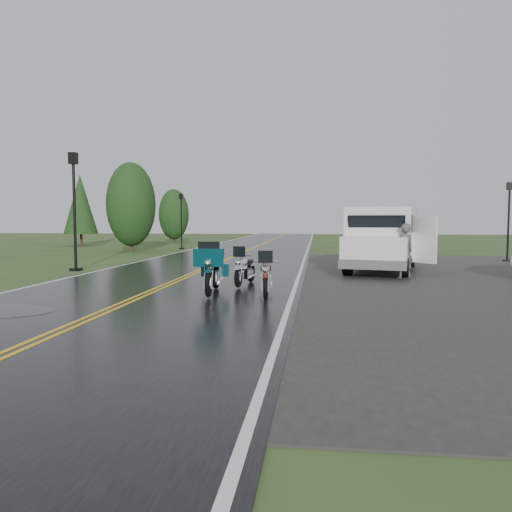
# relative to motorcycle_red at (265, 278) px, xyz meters

# --- Properties ---
(ground) EXTENTS (120.00, 120.00, 0.00)m
(ground) POSITION_rel_motorcycle_red_xyz_m (-3.19, -0.70, -0.57)
(ground) COLOR #2D471E
(ground) RESTS_ON ground
(road) EXTENTS (8.00, 100.00, 0.04)m
(road) POSITION_rel_motorcycle_red_xyz_m (-3.19, 9.30, -0.55)
(road) COLOR black
(road) RESTS_ON ground
(motorcycle_red) EXTENTS (0.88, 2.00, 1.15)m
(motorcycle_red) POSITION_rel_motorcycle_red_xyz_m (0.00, 0.00, 0.00)
(motorcycle_red) COLOR #5F130A
(motorcycle_red) RESTS_ON ground
(motorcycle_teal) EXTENTS (1.07, 2.41, 1.38)m
(motorcycle_teal) POSITION_rel_motorcycle_red_xyz_m (-1.40, 0.04, 0.12)
(motorcycle_teal) COLOR #05343B
(motorcycle_teal) RESTS_ON ground
(motorcycle_silver) EXTENTS (0.93, 2.01, 1.15)m
(motorcycle_silver) POSITION_rel_motorcycle_red_xyz_m (-0.96, 1.91, -0.00)
(motorcycle_silver) COLOR #B2B6BA
(motorcycle_silver) RESTS_ON ground
(van_white) EXTENTS (3.74, 6.68, 2.48)m
(van_white) POSITION_rel_motorcycle_red_xyz_m (2.31, 5.83, 0.66)
(van_white) COLOR silver
(van_white) RESTS_ON ground
(person_at_van) EXTENTS (0.79, 0.68, 1.83)m
(person_at_van) POSITION_rel_motorcycle_red_xyz_m (4.11, 5.15, 0.34)
(person_at_van) COLOR #4D4D52
(person_at_van) RESTS_ON ground
(lamp_post_near_left) EXTENTS (0.39, 0.39, 4.58)m
(lamp_post_near_left) POSITION_rel_motorcycle_red_xyz_m (-8.03, 6.35, 1.72)
(lamp_post_near_left) COLOR black
(lamp_post_near_left) RESTS_ON ground
(lamp_post_far_left) EXTENTS (0.32, 0.32, 3.77)m
(lamp_post_far_left) POSITION_rel_motorcycle_red_xyz_m (-7.85, 20.89, 1.31)
(lamp_post_far_left) COLOR black
(lamp_post_far_left) RESTS_ON ground
(lamp_post_far_right) EXTENTS (0.32, 0.32, 3.77)m
(lamp_post_far_right) POSITION_rel_motorcycle_red_xyz_m (10.14, 12.85, 1.31)
(lamp_post_far_right) COLOR black
(lamp_post_far_right) RESTS_ON ground
(tree_left_mid) EXTENTS (3.03, 3.03, 4.74)m
(tree_left_mid) POSITION_rel_motorcycle_red_xyz_m (-10.29, 18.08, 1.79)
(tree_left_mid) COLOR #1E3D19
(tree_left_mid) RESTS_ON ground
(tree_left_far) EXTENTS (2.58, 2.58, 3.97)m
(tree_left_far) POSITION_rel_motorcycle_red_xyz_m (-11.11, 30.23, 1.41)
(tree_left_far) COLOR #1E3D19
(tree_left_far) RESTS_ON ground
(pine_left_far) EXTENTS (2.53, 2.53, 5.28)m
(pine_left_far) POSITION_rel_motorcycle_red_xyz_m (-16.60, 24.14, 2.07)
(pine_left_far) COLOR #1E3D19
(pine_left_far) RESTS_ON ground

